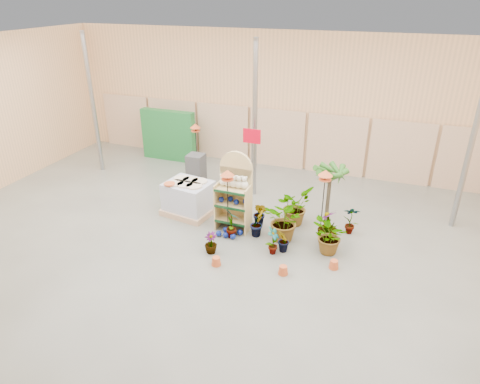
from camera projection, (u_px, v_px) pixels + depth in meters
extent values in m
cube|color=#5D5E54|center=(206.00, 256.00, 10.04)|extent=(15.00, 12.00, 0.10)
cube|color=white|center=(197.00, 52.00, 8.06)|extent=(15.00, 12.00, 0.10)
cube|color=tan|center=(279.00, 101.00, 14.17)|extent=(15.00, 0.10, 4.50)
cylinder|color=gray|center=(93.00, 105.00, 13.74)|extent=(0.14, 0.14, 4.50)
cylinder|color=gray|center=(471.00, 144.00, 10.28)|extent=(0.14, 0.14, 4.50)
cylinder|color=gray|center=(255.00, 122.00, 12.01)|extent=(0.14, 0.14, 4.50)
cube|color=tan|center=(127.00, 121.00, 16.49)|extent=(1.90, 0.06, 2.00)
cube|color=tan|center=(173.00, 127.00, 15.86)|extent=(1.90, 0.06, 2.00)
cube|color=tan|center=(223.00, 132.00, 15.23)|extent=(1.90, 0.06, 2.00)
cube|color=tan|center=(277.00, 138.00, 14.60)|extent=(1.90, 0.06, 2.00)
cube|color=tan|center=(336.00, 145.00, 13.97)|extent=(1.90, 0.06, 2.00)
cube|color=tan|center=(400.00, 153.00, 13.34)|extent=(1.90, 0.06, 2.00)
cube|color=tan|center=(471.00, 161.00, 12.71)|extent=(1.90, 0.06, 2.00)
cube|color=tan|center=(236.00, 197.00, 10.95)|extent=(0.86, 0.09, 1.62)
cylinder|color=tan|center=(236.00, 168.00, 10.60)|extent=(0.86, 0.09, 0.86)
cube|color=tan|center=(233.00, 219.00, 10.96)|extent=(0.83, 0.49, 0.04)
cube|color=#0F3819|center=(230.00, 223.00, 10.76)|extent=(0.82, 0.04, 0.06)
cube|color=tan|center=(233.00, 204.00, 10.78)|extent=(0.83, 0.49, 0.04)
cube|color=#0F3819|center=(229.00, 208.00, 10.58)|extent=(0.82, 0.04, 0.06)
cube|color=tan|center=(233.00, 189.00, 10.59)|extent=(0.83, 0.49, 0.04)
cube|color=#0F3819|center=(229.00, 193.00, 10.39)|extent=(0.82, 0.04, 0.06)
cube|color=tan|center=(218.00, 205.00, 10.95)|extent=(0.04, 0.48, 1.24)
cube|color=tan|center=(248.00, 210.00, 10.69)|extent=(0.04, 0.48, 1.24)
sphere|color=#EFE8CA|center=(223.00, 182.00, 10.69)|extent=(0.17, 0.17, 0.17)
sphere|color=#EFE8CA|center=(223.00, 177.00, 10.63)|extent=(0.13, 0.13, 0.13)
sphere|color=#EFE8CA|center=(228.00, 183.00, 10.64)|extent=(0.18, 0.18, 0.18)
sphere|color=#EFE8CA|center=(228.00, 178.00, 10.58)|extent=(0.13, 0.13, 0.13)
sphere|color=#EFE8CA|center=(234.00, 184.00, 10.59)|extent=(0.19, 0.19, 0.19)
sphere|color=#EFE8CA|center=(234.00, 178.00, 10.53)|extent=(0.13, 0.13, 0.13)
sphere|color=#EFE8CA|center=(239.00, 184.00, 10.55)|extent=(0.20, 0.20, 0.20)
sphere|color=#EFE8CA|center=(239.00, 179.00, 10.48)|extent=(0.13, 0.13, 0.13)
sphere|color=#EFE8CA|center=(244.00, 185.00, 10.50)|extent=(0.21, 0.21, 0.21)
sphere|color=#EFE8CA|center=(244.00, 179.00, 10.43)|extent=(0.13, 0.13, 0.13)
sphere|color=navy|center=(221.00, 199.00, 10.82)|extent=(0.14, 0.14, 0.14)
sphere|color=navy|center=(230.00, 199.00, 10.85)|extent=(0.14, 0.14, 0.14)
sphere|color=navy|center=(236.00, 202.00, 10.69)|extent=(0.14, 0.14, 0.14)
sphere|color=navy|center=(246.00, 201.00, 10.72)|extent=(0.14, 0.14, 0.14)
sphere|color=navy|center=(219.00, 234.00, 10.72)|extent=(0.15, 0.15, 0.15)
sphere|color=navy|center=(226.00, 230.00, 10.90)|extent=(0.15, 0.15, 0.15)
sphere|color=navy|center=(226.00, 235.00, 10.66)|extent=(0.15, 0.15, 0.15)
sphere|color=navy|center=(233.00, 231.00, 10.84)|extent=(0.15, 0.15, 0.15)
sphere|color=navy|center=(233.00, 236.00, 10.60)|extent=(0.15, 0.15, 0.15)
sphere|color=navy|center=(240.00, 232.00, 10.78)|extent=(0.15, 0.15, 0.15)
cube|color=tan|center=(189.00, 210.00, 11.84)|extent=(1.43, 1.25, 0.16)
cube|color=#B0B7CC|center=(188.00, 195.00, 11.65)|extent=(1.31, 1.13, 0.75)
cylinder|color=beige|center=(176.00, 183.00, 11.42)|extent=(0.43, 0.43, 0.04)
cylinder|color=beige|center=(185.00, 185.00, 11.34)|extent=(0.43, 0.43, 0.04)
cylinder|color=beige|center=(194.00, 186.00, 11.25)|extent=(0.43, 0.43, 0.04)
cylinder|color=beige|center=(182.00, 179.00, 11.70)|extent=(0.43, 0.43, 0.04)
cylinder|color=beige|center=(190.00, 180.00, 11.61)|extent=(0.43, 0.43, 0.04)
cylinder|color=beige|center=(199.00, 181.00, 11.53)|extent=(0.43, 0.43, 0.04)
cube|color=#313131|center=(197.00, 177.00, 13.50)|extent=(0.50, 0.50, 0.50)
cube|color=#313131|center=(196.00, 162.00, 13.28)|extent=(0.50, 0.50, 0.50)
cube|color=#1C662B|center=(169.00, 135.00, 15.23)|extent=(2.00, 0.30, 1.80)
cylinder|color=gray|center=(252.00, 166.00, 12.05)|extent=(0.05, 0.05, 2.20)
cube|color=#B90217|center=(252.00, 136.00, 11.63)|extent=(0.50, 0.03, 0.40)
cylinder|color=black|center=(228.00, 206.00, 10.62)|extent=(0.02, 0.02, 1.48)
cylinder|color=#CC5429|center=(227.00, 179.00, 10.30)|extent=(0.30, 0.30, 0.02)
cone|color=#CC5429|center=(227.00, 173.00, 10.22)|extent=(0.34, 0.34, 0.14)
cylinder|color=black|center=(322.00, 209.00, 10.37)|extent=(0.02, 0.02, 1.58)
cylinder|color=#CC5429|center=(325.00, 179.00, 10.03)|extent=(0.30, 0.30, 0.02)
cone|color=#CC5429|center=(326.00, 173.00, 9.95)|extent=(0.34, 0.34, 0.14)
cylinder|color=black|center=(197.00, 153.00, 14.07)|extent=(0.02, 0.02, 1.49)
cylinder|color=#CC5429|center=(196.00, 131.00, 13.75)|extent=(0.30, 0.30, 0.02)
cone|color=#CC5429|center=(195.00, 126.00, 13.68)|extent=(0.34, 0.34, 0.14)
cylinder|color=#423929|center=(328.00, 198.00, 11.27)|extent=(0.10, 0.10, 1.29)
imported|color=#2B601C|center=(232.00, 223.00, 10.53)|extent=(0.52, 0.50, 0.82)
imported|color=#2B601C|center=(257.00, 223.00, 10.65)|extent=(0.41, 0.46, 0.70)
imported|color=#2B601C|center=(285.00, 221.00, 10.37)|extent=(1.18, 1.10, 1.07)
imported|color=#2B601C|center=(328.00, 226.00, 10.36)|extent=(0.62, 0.62, 0.87)
imported|color=#2B601C|center=(351.00, 220.00, 10.73)|extent=(0.44, 0.33, 0.77)
imported|color=#2B601C|center=(260.00, 214.00, 11.09)|extent=(0.47, 0.43, 0.69)
imported|color=#2B601C|center=(295.00, 206.00, 11.15)|extent=(0.97, 1.06, 1.01)
imported|color=#2B601C|center=(211.00, 243.00, 9.98)|extent=(0.33, 0.33, 0.53)
imported|color=#2B601C|center=(273.00, 241.00, 9.90)|extent=(0.32, 0.41, 0.70)
imported|color=#2B601C|center=(284.00, 241.00, 9.99)|extent=(0.36, 0.40, 0.60)
imported|color=#2B601C|center=(330.00, 237.00, 9.87)|extent=(0.84, 0.92, 0.90)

